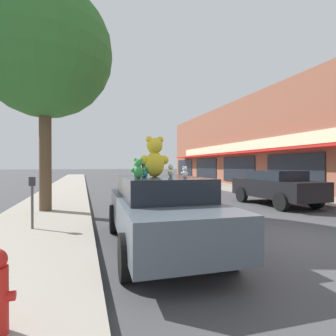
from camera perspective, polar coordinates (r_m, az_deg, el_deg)
ground_plane at (r=6.81m, az=26.90°, el=-13.91°), size 260.00×260.00×0.00m
sidewalk_near at (r=5.06m, az=-31.77°, el=-18.19°), size 2.77×90.00×0.14m
storefront_row at (r=24.03m, az=32.27°, el=4.76°), size 14.28×34.49×7.02m
plush_art_car at (r=5.50m, az=-1.79°, el=-8.85°), size 2.07×4.67×1.46m
teddy_bear_giant at (r=5.45m, az=-2.94°, el=2.33°), size 0.62×0.39×0.84m
teddy_bear_pink at (r=6.35m, az=-6.72°, el=-0.09°), size 0.21×0.25×0.34m
teddy_bear_white at (r=4.92m, az=3.65°, el=-0.94°), size 0.17×0.12×0.22m
teddy_bear_teal at (r=5.36m, az=-4.97°, el=-0.81°), size 0.17×0.13×0.22m
teddy_bear_black at (r=6.17m, az=-5.24°, el=-0.40°), size 0.21×0.15×0.28m
teddy_bear_green at (r=4.78m, az=-6.51°, el=-0.12°), size 0.28×0.18×0.37m
teddy_bear_cream at (r=5.46m, az=0.58°, el=-0.60°), size 0.17×0.18×0.26m
parked_car_far_center at (r=12.13m, az=22.37°, el=-3.74°), size 1.87×4.09×1.48m
street_tree at (r=10.72m, az=-25.22°, el=21.96°), size 4.57×4.57×7.78m
parking_meter at (r=7.27m, az=-27.46°, el=-5.37°), size 0.14×0.10×1.27m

